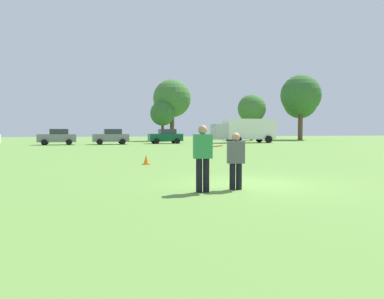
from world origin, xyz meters
name	(u,v)px	position (x,y,z in m)	size (l,w,h in m)	color
ground_plane	(254,184)	(0.00, 0.00, 0.00)	(184.25, 184.25, 0.00)	#608C3D
player_thrower	(203,154)	(-1.92, -0.97, 1.00)	(0.52, 0.35, 1.77)	black
player_defender	(236,158)	(-0.91, -0.79, 0.88)	(0.52, 0.38, 1.57)	black
frisbee	(218,146)	(-1.49, -0.95, 1.21)	(0.27, 0.27, 0.07)	#E54C33
traffic_cone	(146,160)	(-2.17, 7.53, 0.23)	(0.32, 0.32, 0.48)	#D8590C
parked_car_center	(58,137)	(-8.29, 34.84, 0.92)	(4.23, 2.28, 1.82)	slate
parked_car_mid_right	(111,137)	(-2.31, 34.77, 0.92)	(4.23, 2.28, 1.82)	slate
parked_car_near_right	(166,136)	(4.49, 35.81, 0.92)	(4.23, 2.28, 1.82)	#0C4C2D
box_truck	(245,130)	(15.19, 35.80, 1.75)	(8.54, 3.12, 3.18)	white
tree_west_oak	(163,114)	(6.14, 46.53, 4.26)	(3.82, 3.82, 6.20)	brown
tree_west_maple	(172,99)	(8.00, 48.19, 6.73)	(6.02, 6.02, 9.78)	brown
tree_center_elm	(252,109)	(21.46, 47.37, 5.28)	(4.72, 4.72, 7.67)	brown
tree_east_birch	(301,95)	(30.27, 46.76, 7.68)	(6.87, 6.87, 11.17)	brown
tree_east_oak	(300,102)	(32.23, 50.07, 6.88)	(6.16, 6.16, 10.01)	brown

